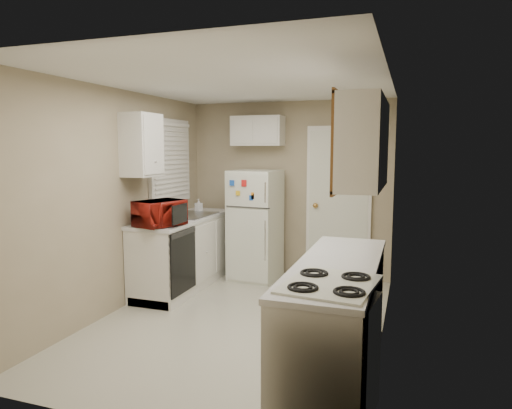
% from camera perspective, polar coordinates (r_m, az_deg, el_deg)
% --- Properties ---
extents(floor, '(3.80, 3.80, 0.00)m').
position_cam_1_polar(floor, '(4.84, -1.97, -14.35)').
color(floor, beige).
rests_on(floor, ground).
extents(ceiling, '(3.80, 3.80, 0.00)m').
position_cam_1_polar(ceiling, '(4.55, -2.10, 15.06)').
color(ceiling, white).
rests_on(ceiling, floor).
extents(wall_left, '(3.80, 3.80, 0.00)m').
position_cam_1_polar(wall_left, '(5.20, -16.59, 0.52)').
color(wall_left, tan).
rests_on(wall_left, floor).
extents(wall_right, '(3.80, 3.80, 0.00)m').
position_cam_1_polar(wall_right, '(4.25, 15.88, -0.86)').
color(wall_right, tan).
rests_on(wall_right, floor).
extents(wall_back, '(2.80, 2.80, 0.00)m').
position_cam_1_polar(wall_back, '(6.34, 4.09, 1.91)').
color(wall_back, tan).
rests_on(wall_back, floor).
extents(wall_front, '(2.80, 2.80, 0.00)m').
position_cam_1_polar(wall_front, '(2.87, -15.71, -4.56)').
color(wall_front, tan).
rests_on(wall_front, floor).
extents(left_counter, '(0.60, 1.80, 0.90)m').
position_cam_1_polar(left_counter, '(5.93, -8.89, -5.85)').
color(left_counter, silver).
rests_on(left_counter, floor).
extents(dishwasher, '(0.03, 0.58, 0.72)m').
position_cam_1_polar(dishwasher, '(5.27, -9.14, -7.04)').
color(dishwasher, black).
rests_on(dishwasher, floor).
extents(sink, '(0.54, 0.74, 0.16)m').
position_cam_1_polar(sink, '(5.99, -8.30, -1.73)').
color(sink, gray).
rests_on(sink, left_counter).
extents(microwave, '(0.59, 0.44, 0.35)m').
position_cam_1_polar(microwave, '(5.19, -11.94, -1.02)').
color(microwave, maroon).
rests_on(microwave, left_counter).
extents(soap_bottle, '(0.10, 0.10, 0.18)m').
position_cam_1_polar(soap_bottle, '(6.32, -7.19, 0.03)').
color(soap_bottle, silver).
rests_on(soap_bottle, left_counter).
extents(window_blinds, '(0.10, 0.98, 1.08)m').
position_cam_1_polar(window_blinds, '(6.04, -10.63, 5.36)').
color(window_blinds, silver).
rests_on(window_blinds, wall_left).
extents(upper_cabinet_left, '(0.30, 0.45, 0.70)m').
position_cam_1_polar(upper_cabinet_left, '(5.27, -14.09, 7.21)').
color(upper_cabinet_left, silver).
rests_on(upper_cabinet_left, wall_left).
extents(refrigerator, '(0.66, 0.64, 1.48)m').
position_cam_1_polar(refrigerator, '(6.14, -0.08, -2.59)').
color(refrigerator, silver).
rests_on(refrigerator, floor).
extents(cabinet_over_fridge, '(0.70, 0.30, 0.40)m').
position_cam_1_polar(cabinet_over_fridge, '(6.29, 0.23, 9.18)').
color(cabinet_over_fridge, silver).
rests_on(cabinet_over_fridge, wall_back).
extents(interior_door, '(0.86, 0.06, 2.08)m').
position_cam_1_polar(interior_door, '(6.18, 10.26, 0.01)').
color(interior_door, silver).
rests_on(interior_door, floor).
extents(right_counter, '(0.60, 2.00, 0.90)m').
position_cam_1_polar(right_counter, '(3.69, 9.99, -13.93)').
color(right_counter, silver).
rests_on(right_counter, floor).
extents(stove, '(0.62, 0.72, 0.81)m').
position_cam_1_polar(stove, '(3.16, 9.09, -18.54)').
color(stove, silver).
rests_on(stove, floor).
extents(upper_cabinet_right, '(0.30, 1.20, 0.70)m').
position_cam_1_polar(upper_cabinet_right, '(3.73, 13.46, 7.40)').
color(upper_cabinet_right, silver).
rests_on(upper_cabinet_right, wall_right).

